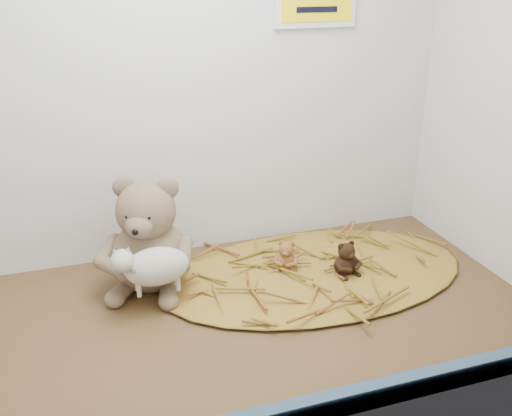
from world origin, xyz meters
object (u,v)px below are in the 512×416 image
object	(u,v)px
main_teddy	(149,234)
toy_lamb	(156,266)
mini_teddy_tan	(286,254)
mini_teddy_brown	(346,257)

from	to	relation	value
main_teddy	toy_lamb	size ratio (longest dim) A/B	1.48
mini_teddy_tan	toy_lamb	bearing A→B (deg)	-138.54
main_teddy	mini_teddy_brown	world-z (taller)	main_teddy
mini_teddy_tan	mini_teddy_brown	world-z (taller)	mini_teddy_brown
mini_teddy_tan	mini_teddy_brown	distance (cm)	12.43
mini_teddy_tan	main_teddy	bearing A→B (deg)	-155.80
toy_lamb	mini_teddy_tan	distance (cm)	28.66
main_teddy	mini_teddy_tan	xyz separation A→B (cm)	(27.88, -3.50, -7.29)
mini_teddy_brown	mini_teddy_tan	bearing A→B (deg)	141.71
toy_lamb	mini_teddy_brown	distance (cm)	39.03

